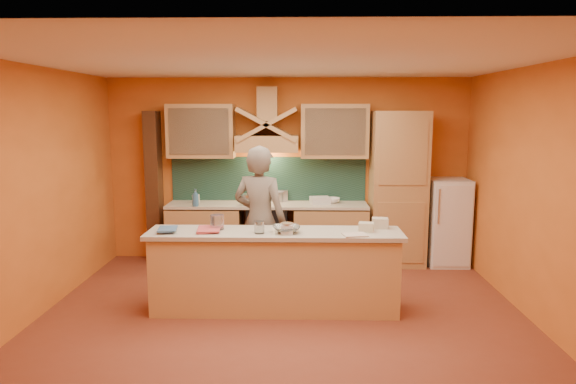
{
  "coord_description": "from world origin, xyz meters",
  "views": [
    {
      "loc": [
        0.18,
        -5.39,
        2.3
      ],
      "look_at": [
        0.04,
        0.9,
        1.3
      ],
      "focal_mm": 32.0,
      "sensor_mm": 36.0,
      "label": 1
    }
  ],
  "objects_px": {
    "person": "(260,221)",
    "mixing_bowl": "(286,229)",
    "kitchen_scale": "(287,229)",
    "fridge": "(447,222)",
    "stove": "(268,234)"
  },
  "relations": [
    {
      "from": "person",
      "to": "mixing_bowl",
      "type": "relative_size",
      "value": 6.14
    },
    {
      "from": "kitchen_scale",
      "to": "mixing_bowl",
      "type": "bearing_deg",
      "value": 101.44
    },
    {
      "from": "kitchen_scale",
      "to": "mixing_bowl",
      "type": "relative_size",
      "value": 0.42
    },
    {
      "from": "fridge",
      "to": "person",
      "type": "bearing_deg",
      "value": -153.38
    },
    {
      "from": "person",
      "to": "kitchen_scale",
      "type": "distance_m",
      "value": 0.75
    },
    {
      "from": "kitchen_scale",
      "to": "fridge",
      "type": "bearing_deg",
      "value": 43.2
    },
    {
      "from": "kitchen_scale",
      "to": "mixing_bowl",
      "type": "xyz_separation_m",
      "value": [
        -0.01,
        0.05,
        -0.02
      ]
    },
    {
      "from": "stove",
      "to": "kitchen_scale",
      "type": "relative_size",
      "value": 6.9
    },
    {
      "from": "kitchen_scale",
      "to": "mixing_bowl",
      "type": "height_order",
      "value": "kitchen_scale"
    },
    {
      "from": "stove",
      "to": "fridge",
      "type": "relative_size",
      "value": 0.69
    },
    {
      "from": "fridge",
      "to": "mixing_bowl",
      "type": "relative_size",
      "value": 4.23
    },
    {
      "from": "stove",
      "to": "mixing_bowl",
      "type": "xyz_separation_m",
      "value": [
        0.34,
        -1.96,
        0.53
      ]
    },
    {
      "from": "stove",
      "to": "mixing_bowl",
      "type": "distance_m",
      "value": 2.06
    },
    {
      "from": "person",
      "to": "kitchen_scale",
      "type": "xyz_separation_m",
      "value": [
        0.35,
        -0.66,
        0.06
      ]
    },
    {
      "from": "fridge",
      "to": "kitchen_scale",
      "type": "bearing_deg",
      "value": -139.41
    }
  ]
}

